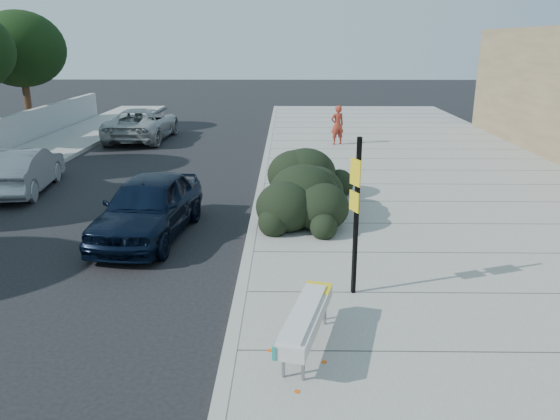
# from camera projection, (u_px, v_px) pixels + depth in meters

# --- Properties ---
(ground) EXTENTS (120.00, 120.00, 0.00)m
(ground) POSITION_uv_depth(u_px,v_px,m) (241.00, 299.00, 10.13)
(ground) COLOR black
(ground) RESTS_ON ground
(sidewalk_near) EXTENTS (11.20, 50.00, 0.15)m
(sidewalk_near) POSITION_uv_depth(u_px,v_px,m) (462.00, 215.00, 14.81)
(sidewalk_near) COLOR gray
(sidewalk_near) RESTS_ON ground
(curb_near) EXTENTS (0.22, 50.00, 0.17)m
(curb_near) POSITION_uv_depth(u_px,v_px,m) (256.00, 213.00, 14.88)
(curb_near) COLOR #9E9E99
(curb_near) RESTS_ON ground
(tree_far_f) EXTENTS (4.40, 4.40, 6.07)m
(tree_far_f) POSITION_uv_depth(u_px,v_px,m) (20.00, 49.00, 27.20)
(tree_far_f) COLOR #332114
(tree_far_f) RESTS_ON ground
(bench) EXTENTS (0.95, 2.13, 0.63)m
(bench) POSITION_uv_depth(u_px,v_px,m) (306.00, 318.00, 8.08)
(bench) COLOR gray
(bench) RESTS_ON sidewalk_near
(bike_rack) EXTENTS (0.26, 0.58, 0.90)m
(bike_rack) POSITION_uv_depth(u_px,v_px,m) (277.00, 208.00, 13.26)
(bike_rack) COLOR black
(bike_rack) RESTS_ON sidewalk_near
(sign_post) EXTENTS (0.17, 0.31, 2.89)m
(sign_post) POSITION_uv_depth(u_px,v_px,m) (356.00, 208.00, 9.57)
(sign_post) COLOR black
(sign_post) RESTS_ON sidewalk_near
(hedge) EXTENTS (3.50, 4.77, 1.61)m
(hedge) POSITION_uv_depth(u_px,v_px,m) (311.00, 183.00, 14.59)
(hedge) COLOR black
(hedge) RESTS_ON sidewalk_near
(sedan_navy) EXTENTS (2.25, 4.62, 1.52)m
(sedan_navy) POSITION_uv_depth(u_px,v_px,m) (148.00, 207.00, 13.17)
(sedan_navy) COLOR black
(sedan_navy) RESTS_ON ground
(wagon_silver) EXTENTS (2.02, 4.43, 1.41)m
(wagon_silver) POSITION_uv_depth(u_px,v_px,m) (22.00, 170.00, 17.15)
(wagon_silver) COLOR #9D9CA1
(wagon_silver) RESTS_ON ground
(suv_silver) EXTENTS (2.71, 5.58, 1.53)m
(suv_silver) POSITION_uv_depth(u_px,v_px,m) (142.00, 124.00, 26.18)
(suv_silver) COLOR #A5A9AB
(suv_silver) RESTS_ON ground
(pedestrian) EXTENTS (0.73, 0.61, 1.72)m
(pedestrian) POSITION_uv_depth(u_px,v_px,m) (337.00, 125.00, 24.20)
(pedestrian) COLOR maroon
(pedestrian) RESTS_ON sidewalk_near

